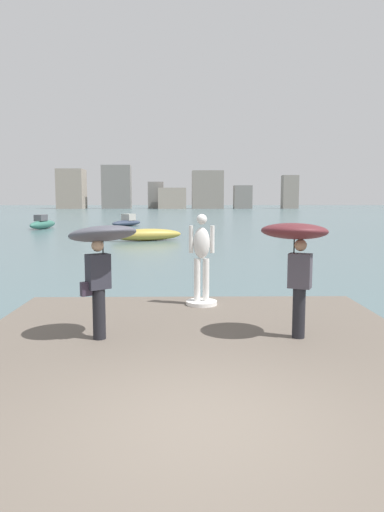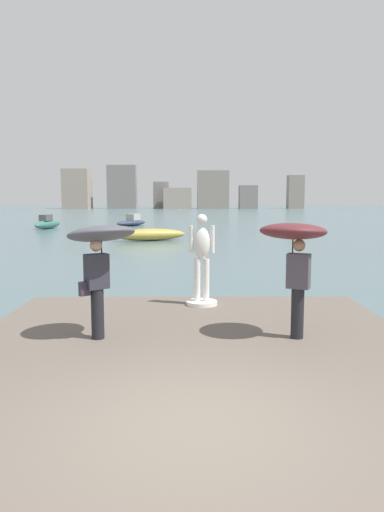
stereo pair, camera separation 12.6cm
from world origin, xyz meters
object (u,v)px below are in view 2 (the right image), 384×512
boat_near (150,235)px  boat_rightward (132,222)px  boat_mid (48,223)px  statue_white_figure (202,264)px  onlooker_left (100,246)px  onlooker_right (294,244)px

boat_near → boat_rightward: size_ratio=1.08×
boat_mid → statue_white_figure: bearing=-68.4°
onlooker_left → boat_mid: 39.94m
statue_white_figure → boat_near: (-2.95, 21.81, -0.93)m
boat_mid → boat_rightward: boat_mid is taller
boat_rightward → onlooker_right: bearing=-79.5°
boat_near → onlooker_right: bearing=-79.6°
boat_mid → boat_rightward: size_ratio=1.11×
statue_white_figure → onlooker_right: size_ratio=1.02×
onlooker_right → boat_mid: bearing=112.2°
boat_near → boat_mid: size_ratio=0.98×
boat_rightward → boat_near: bearing=-79.3°
statue_white_figure → onlooker_right: (1.52, -2.59, 0.71)m
statue_white_figure → boat_near: size_ratio=0.41×
boat_mid → boat_near: bearing=-50.9°
boat_near → boat_mid: bearing=129.1°
boat_mid → onlooker_right: bearing=-67.8°
statue_white_figure → boat_rightward: 40.95m
onlooker_right → boat_rightward: size_ratio=0.44×
onlooker_right → boat_rightward: 43.78m
onlooker_right → boat_near: 24.86m
onlooker_right → boat_near: bearing=100.4°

